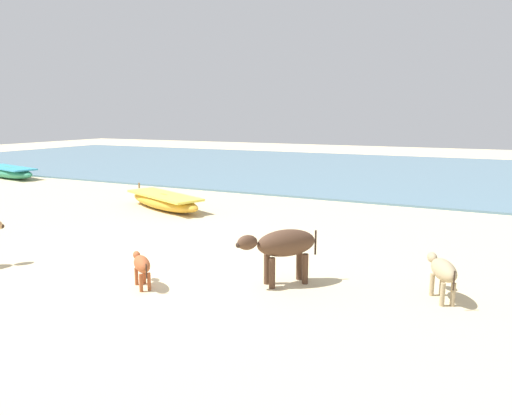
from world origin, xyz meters
The scene contains 7 objects.
ground centered at (0.00, 0.00, 0.00)m, with size 80.00×80.00×0.00m, color beige.
sea_water centered at (0.00, 18.59, 0.04)m, with size 60.00×20.00×0.08m, color slate.
fishing_boat_1 centered at (-3.43, 4.73, 0.27)m, with size 3.84×2.39×0.70m.
fishing_boat_2 centered at (-15.23, 7.80, 0.30)m, with size 4.54×2.10×0.75m.
cow_adult_dark centered at (2.89, -0.12, 0.74)m, with size 1.29×1.35×1.04m.
calf_near_rust centered at (0.64, -1.39, 0.43)m, with size 0.81×0.69×0.59m.
calf_far_dun centered at (5.60, 0.36, 0.51)m, with size 0.68×1.04×0.71m.
Camera 1 is at (6.07, -7.82, 3.09)m, focal length 33.07 mm.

